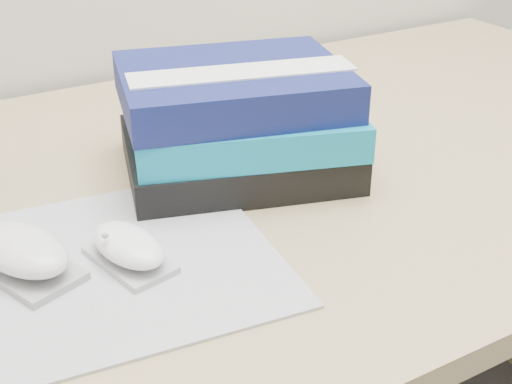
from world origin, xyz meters
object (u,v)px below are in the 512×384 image
mouse_rear (22,253)px  mouse_front (129,247)px  desk (222,294)px  book_stack (237,121)px

mouse_rear → mouse_front: bearing=-21.6°
desk → book_stack: size_ratio=4.94×
mouse_front → mouse_rear: bearing=158.4°
mouse_rear → book_stack: 0.31m
mouse_rear → mouse_front: mouse_rear is taller
desk → mouse_rear: mouse_rear is taller
desk → mouse_front: size_ratio=15.12×
desk → mouse_rear: 0.42m
desk → mouse_rear: size_ratio=11.98×
desk → book_stack: (-0.00, -0.06, 0.30)m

